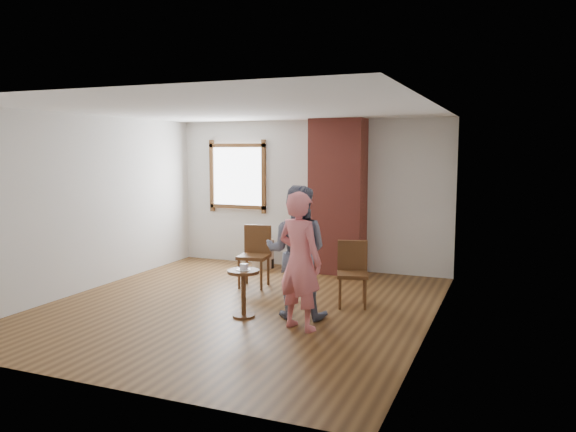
% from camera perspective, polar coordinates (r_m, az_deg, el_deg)
% --- Properties ---
extents(ground, '(5.50, 5.50, 0.00)m').
position_cam_1_polar(ground, '(7.64, -5.02, -9.13)').
color(ground, brown).
rests_on(ground, ground).
extents(room_shell, '(5.04, 5.52, 2.62)m').
position_cam_1_polar(room_shell, '(7.92, -3.51, 4.72)').
color(room_shell, silver).
rests_on(room_shell, ground).
extents(brick_chimney, '(0.90, 0.50, 2.60)m').
position_cam_1_polar(brick_chimney, '(9.48, 5.07, 1.96)').
color(brick_chimney, '#AD483D').
rests_on(brick_chimney, ground).
extents(stoneware_crock, '(0.51, 0.51, 0.51)m').
position_cam_1_polar(stoneware_crock, '(10.00, -2.57, -3.81)').
color(stoneware_crock, tan).
rests_on(stoneware_crock, ground).
extents(dark_pot, '(0.22, 0.22, 0.17)m').
position_cam_1_polar(dark_pot, '(9.99, -1.91, -4.83)').
color(dark_pot, black).
rests_on(dark_pot, ground).
extents(dining_chair_left, '(0.48, 0.48, 0.93)m').
position_cam_1_polar(dining_chair_left, '(8.64, -3.34, -3.69)').
color(dining_chair_left, brown).
rests_on(dining_chair_left, ground).
extents(dining_chair_right, '(0.50, 0.50, 0.87)m').
position_cam_1_polar(dining_chair_right, '(7.62, 6.56, -5.43)').
color(dining_chair_right, brown).
rests_on(dining_chair_right, ground).
extents(side_table, '(0.40, 0.40, 0.60)m').
position_cam_1_polar(side_table, '(7.07, -4.55, -7.05)').
color(side_table, brown).
rests_on(side_table, ground).
extents(cake_plate, '(0.18, 0.18, 0.01)m').
position_cam_1_polar(cake_plate, '(7.03, -4.56, -5.46)').
color(cake_plate, white).
rests_on(cake_plate, side_table).
extents(cake_slice, '(0.08, 0.07, 0.06)m').
position_cam_1_polar(cake_slice, '(7.02, -4.49, -5.19)').
color(cake_slice, white).
rests_on(cake_slice, cake_plate).
extents(man, '(0.89, 0.74, 1.65)m').
position_cam_1_polar(man, '(6.98, 0.87, -3.64)').
color(man, '#131836').
rests_on(man, ground).
extents(person_pink, '(0.68, 0.55, 1.62)m').
position_cam_1_polar(person_pink, '(6.51, 1.20, -4.59)').
color(person_pink, pink).
rests_on(person_pink, ground).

